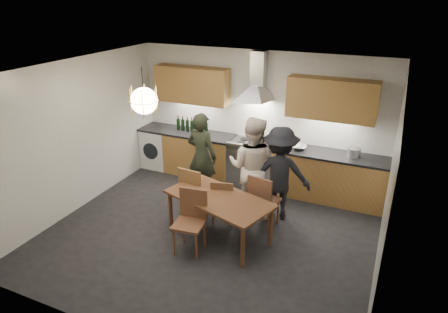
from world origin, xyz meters
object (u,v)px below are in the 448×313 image
at_px(mixing_bowl, 299,147).
at_px(stock_pot, 354,153).
at_px(person_mid, 252,167).
at_px(wine_bottles, 192,125).
at_px(chair_front, 191,216).
at_px(person_left, 202,156).
at_px(dining_table, 219,202).
at_px(person_right, 279,174).
at_px(chair_back_left, 193,189).

height_order(mixing_bowl, stock_pot, stock_pot).
height_order(person_mid, wine_bottles, person_mid).
relative_size(person_mid, stock_pot, 7.68).
xyz_separation_m(chair_front, person_left, (-0.60, 1.53, 0.27)).
relative_size(person_left, person_mid, 0.93).
relative_size(chair_front, person_mid, 0.54).
bearing_deg(wine_bottles, person_mid, -32.28).
bearing_deg(mixing_bowl, chair_front, -112.26).
bearing_deg(mixing_bowl, dining_table, -110.42).
distance_m(chair_front, mixing_bowl, 2.61).
bearing_deg(person_mid, person_left, -13.21).
bearing_deg(person_mid, person_right, -176.17).
distance_m(dining_table, person_mid, 0.96).
bearing_deg(chair_back_left, dining_table, 156.46).
relative_size(person_right, mixing_bowl, 5.61).
relative_size(dining_table, stock_pot, 7.99).
bearing_deg(person_right, dining_table, 38.46).
height_order(chair_front, stock_pot, stock_pot).
relative_size(chair_front, stock_pot, 4.17).
bearing_deg(person_left, mixing_bowl, -145.46).
height_order(chair_back_left, mixing_bowl, mixing_bowl).
bearing_deg(chair_front, person_mid, 65.10).
relative_size(chair_back_left, person_mid, 0.54).
distance_m(person_left, person_right, 1.51).
distance_m(person_mid, mixing_bowl, 1.17).
distance_m(chair_front, stock_pot, 3.13).
xyz_separation_m(person_left, person_mid, (1.05, -0.19, 0.06)).
xyz_separation_m(chair_back_left, person_left, (-0.22, 0.75, 0.28)).
height_order(dining_table, wine_bottles, wine_bottles).
bearing_deg(mixing_bowl, wine_bottles, 178.81).
bearing_deg(chair_front, person_right, 50.64).
bearing_deg(person_right, person_left, -22.24).
bearing_deg(chair_front, wine_bottles, 111.48).
height_order(chair_back_left, person_mid, person_mid).
xyz_separation_m(chair_back_left, stock_pot, (2.33, 1.63, 0.44)).
bearing_deg(chair_front, chair_back_left, 109.96).
distance_m(chair_back_left, chair_front, 0.87).
relative_size(chair_front, person_left, 0.58).
height_order(mixing_bowl, wine_bottles, wine_bottles).
distance_m(mixing_bowl, wine_bottles, 2.26).
bearing_deg(person_right, wine_bottles, -42.42).
xyz_separation_m(dining_table, person_right, (0.66, 0.96, 0.20)).
distance_m(person_mid, wine_bottles, 2.06).
relative_size(chair_front, mixing_bowl, 3.29).
distance_m(dining_table, wine_bottles, 2.55).
distance_m(dining_table, stock_pot, 2.63).
xyz_separation_m(chair_back_left, mixing_bowl, (1.36, 1.61, 0.40)).
bearing_deg(chair_front, person_left, 105.10).
bearing_deg(wine_bottles, person_right, -25.42).
xyz_separation_m(stock_pot, wine_bottles, (-3.23, 0.03, 0.07)).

